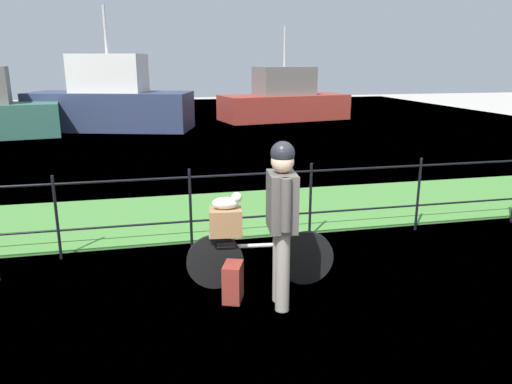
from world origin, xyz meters
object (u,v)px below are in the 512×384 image
wooden_crate (226,222)px  backpack_on_paving (233,282)px  moored_boat_mid (284,101)px  moored_boat_near (111,102)px  bicycle_main (259,258)px  cyclist_person (282,211)px  terrier_dog (228,202)px

wooden_crate → backpack_on_paving: 0.63m
wooden_crate → moored_boat_mid: size_ratio=0.06×
backpack_on_paving → moored_boat_near: (-2.01, 13.74, 0.78)m
wooden_crate → backpack_on_paving: (0.02, -0.29, -0.56)m
bicycle_main → backpack_on_paving: 0.44m
moored_boat_near → bicycle_main: bearing=-80.1°
moored_boat_near → moored_boat_mid: (6.91, 1.61, -0.18)m
cyclist_person → bicycle_main: bearing=104.1°
wooden_crate → moored_boat_mid: 15.83m
bicycle_main → moored_boat_near: (-2.34, 13.48, 0.65)m
moored_boat_mid → bicycle_main: bearing=-106.8°
cyclist_person → backpack_on_paving: size_ratio=4.21×
backpack_on_paving → wooden_crate: bearing=-155.1°
terrier_dog → wooden_crate: bearing=173.4°
cyclist_person → moored_boat_mid: (4.45, 15.56, -0.21)m
backpack_on_paving → moored_boat_near: moored_boat_near is taller
bicycle_main → cyclist_person: size_ratio=0.95×
cyclist_person → backpack_on_paving: 0.95m
cyclist_person → moored_boat_mid: size_ratio=0.30×
bicycle_main → moored_boat_near: 13.70m
moored_boat_near → cyclist_person: bearing=-80.0°
moored_boat_near → moored_boat_mid: 7.09m
terrier_dog → moored_boat_near: (-2.01, 13.45, -0.00)m
terrier_dog → backpack_on_paving: terrier_dog is taller
bicycle_main → backpack_on_paving: bearing=-143.0°
bicycle_main → cyclist_person: 0.83m
bicycle_main → backpack_on_paving: bicycle_main is taller
bicycle_main → cyclist_person: bearing=-75.9°
bicycle_main → moored_boat_near: bearing=99.9°
wooden_crate → backpack_on_paving: size_ratio=0.85×
terrier_dog → moored_boat_mid: (4.89, 15.05, -0.18)m
wooden_crate → moored_boat_near: (-1.99, 13.44, 0.22)m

